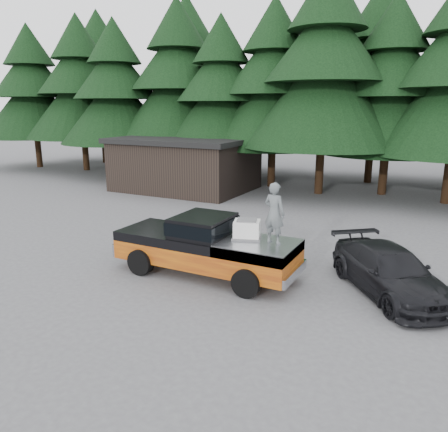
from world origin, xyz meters
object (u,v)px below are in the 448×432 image
at_px(pickup_truck, 206,254).
at_px(man_on_bed, 274,213).
at_px(air_compressor, 247,230).
at_px(parked_car, 389,271).
at_px(utility_building, 186,163).

xyz_separation_m(pickup_truck, man_on_bed, (2.21, 0.13, 1.57)).
relative_size(air_compressor, parked_car, 0.17).
distance_m(pickup_truck, parked_car, 5.49).
bearing_deg(man_on_bed, parked_car, -150.12).
bearing_deg(air_compressor, man_on_bed, -23.77).
distance_m(man_on_bed, parked_car, 3.67).
distance_m(pickup_truck, air_compressor, 1.62).
xyz_separation_m(air_compressor, utility_building, (-9.70, 11.97, 0.07)).
xyz_separation_m(pickup_truck, air_compressor, (1.30, 0.22, 0.93)).
bearing_deg(parked_car, pickup_truck, 153.77).
height_order(air_compressor, utility_building, utility_building).
bearing_deg(pickup_truck, air_compressor, 9.64).
height_order(pickup_truck, air_compressor, air_compressor).
relative_size(pickup_truck, air_compressor, 7.76).
relative_size(air_compressor, utility_building, 0.09).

